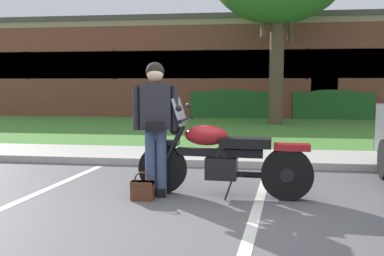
% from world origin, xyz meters
% --- Properties ---
extents(ground_plane, '(140.00, 140.00, 0.00)m').
position_xyz_m(ground_plane, '(0.00, 0.00, 0.00)').
color(ground_plane, '#565659').
extents(curb_strip, '(60.00, 0.20, 0.12)m').
position_xyz_m(curb_strip, '(0.00, 2.68, 0.06)').
color(curb_strip, '#B7B2A8').
rests_on(curb_strip, ground).
extents(concrete_walk, '(60.00, 1.50, 0.08)m').
position_xyz_m(concrete_walk, '(0.00, 3.53, 0.04)').
color(concrete_walk, '#B7B2A8').
rests_on(concrete_walk, ground).
extents(grass_lawn, '(60.00, 7.95, 0.06)m').
position_xyz_m(grass_lawn, '(0.00, 8.26, 0.03)').
color(grass_lawn, '#478433').
rests_on(grass_lawn, ground).
extents(stall_stripe_0, '(0.54, 4.39, 0.01)m').
position_xyz_m(stall_stripe_0, '(-2.29, 0.20, 0.00)').
color(stall_stripe_0, silver).
rests_on(stall_stripe_0, ground).
extents(stall_stripe_1, '(0.54, 4.39, 0.01)m').
position_xyz_m(stall_stripe_1, '(0.59, 0.20, 0.00)').
color(stall_stripe_1, silver).
rests_on(stall_stripe_1, ground).
extents(motorcycle, '(2.24, 0.82, 1.26)m').
position_xyz_m(motorcycle, '(0.24, 0.77, 0.49)').
color(motorcycle, black).
rests_on(motorcycle, ground).
extents(rider_person, '(0.57, 0.34, 1.70)m').
position_xyz_m(rider_person, '(-0.69, 0.68, 0.99)').
color(rider_person, black).
rests_on(rider_person, ground).
extents(handbag, '(0.28, 0.13, 0.36)m').
position_xyz_m(handbag, '(-0.81, 0.43, 0.14)').
color(handbag, '#562D19').
rests_on(handbag, ground).
extents(hedge_left, '(3.25, 0.90, 1.24)m').
position_xyz_m(hedge_left, '(-0.23, 12.50, 0.65)').
color(hedge_left, '#235623').
rests_on(hedge_left, ground).
extents(hedge_center_left, '(3.02, 0.90, 1.24)m').
position_xyz_m(hedge_center_left, '(3.64, 12.50, 0.65)').
color(hedge_center_left, '#235623').
rests_on(hedge_center_left, ground).
extents(brick_building, '(22.49, 11.36, 4.13)m').
position_xyz_m(brick_building, '(-1.16, 17.77, 2.07)').
color(brick_building, brown).
rests_on(brick_building, ground).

